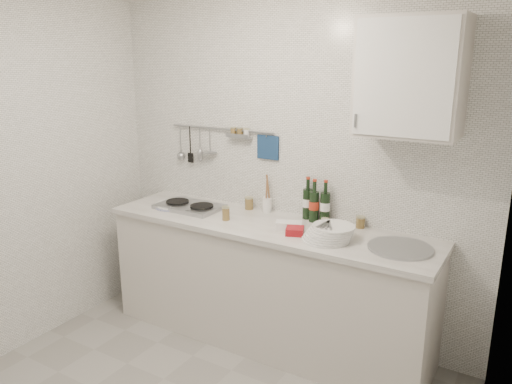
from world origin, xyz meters
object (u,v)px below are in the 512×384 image
at_px(plate_stack_sink, 329,233).
at_px(wine_bottles, 316,200).
at_px(utensil_crock, 267,203).
at_px(plate_stack_hob, 174,205).
at_px(wall_cabinet, 411,77).

height_order(plate_stack_sink, wine_bottles, wine_bottles).
bearing_deg(utensil_crock, plate_stack_hob, -159.89).
relative_size(wall_cabinet, plate_stack_sink, 2.09).
bearing_deg(plate_stack_hob, utensil_crock, 20.11).
bearing_deg(plate_stack_sink, wine_bottles, 127.91).
distance_m(wall_cabinet, wine_bottles, 1.09).
distance_m(wall_cabinet, plate_stack_hob, 2.02).
bearing_deg(plate_stack_sink, utensil_crock, 153.85).
bearing_deg(utensil_crock, plate_stack_sink, -26.15).
xyz_separation_m(plate_stack_sink, wine_bottles, (-0.24, 0.31, 0.11)).
height_order(plate_stack_hob, utensil_crock, utensil_crock).
bearing_deg(wall_cabinet, plate_stack_hob, -175.35).
xyz_separation_m(plate_stack_sink, utensil_crock, (-0.65, 0.32, 0.02)).
xyz_separation_m(wall_cabinet, plate_stack_sink, (-0.39, -0.20, -0.98)).
bearing_deg(plate_stack_sink, wall_cabinet, 27.47).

